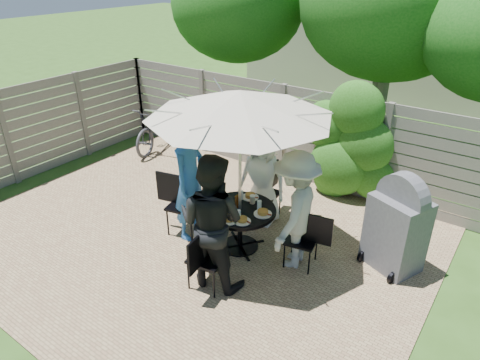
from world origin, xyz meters
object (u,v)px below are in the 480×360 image
Objects in this scene: glass_right at (259,205)px; coffee_cup at (253,200)px; person_back at (263,178)px; glass_back at (241,195)px; person_left at (190,181)px; person_right at (295,211)px; glass_front at (239,215)px; plate_right at (263,213)px; bicycle at (160,126)px; plate_extra at (242,220)px; umbrella at (240,104)px; bbq_grill at (397,226)px; chair_front at (208,269)px; chair_right at (302,250)px; plate_back at (250,196)px; glass_left at (221,204)px; plate_left at (218,202)px; syrup_jug at (238,201)px; plate_front at (229,219)px; person_front at (212,222)px; chair_back at (265,203)px; patio_table at (240,221)px.

glass_right is 0.20m from coffee_cup.
person_back is 11.38× the size of glass_back.
person_left is 1.66m from person_right.
glass_front and glass_right have the same top height.
bicycle reaches higher than plate_right.
person_back is at bearing 123.29° from plate_right.
person_left reaches higher than plate_extra.
bicycle is at bearing 150.54° from umbrella.
bbq_grill is at bearing 112.82° from person_right.
glass_front is at bearing -58.16° from umbrella.
glass_right is (0.38, -0.67, -0.04)m from person_back.
plate_extra is (0.06, 0.69, 0.43)m from chair_front.
chair_right reaches higher than plate_right.
chair_right is 1.01m from coffee_cup.
plate_back is 4.12m from bicycle.
plate_back is 1.86× the size of glass_left.
bicycle is at bearing 147.32° from plate_left.
chair_right is at bearing 7.06° from syrup_jug.
syrup_jug is (-0.13, 0.39, 0.06)m from plate_front.
bbq_grill is (2.13, 0.08, -0.14)m from person_back.
syrup_jug is 0.11× the size of bbq_grill.
umbrella reaches higher than chair_right.
umbrella is 20.69× the size of glass_front.
umbrella is 3.34× the size of chair_right.
person_front reaches higher than bicycle.
person_right is at bearing -0.95° from chair_right.
syrup_jug is at bearing -91.11° from plate_back.
glass_left is at bearing -105.52° from person_back.
person_back reaches higher than chair_front.
person_left is 7.24× the size of plate_left.
person_back is at bearing -41.76° from chair_right.
plate_right is at bearing 26.26° from chair_back.
plate_back is 0.32m from syrup_jug.
bicycle reaches higher than chair_right.
plate_back is at bearing -113.45° from person_right.
coffee_cup is (0.06, 0.23, 0.27)m from patio_table.
person_left is 0.98m from coffee_cup.
glass_left is 2.46m from bbq_grill.
glass_front is at bearing -52.12° from syrup_jug.
plate_left is (-0.35, -0.06, -1.54)m from umbrella.
person_front is 0.90m from syrup_jug.
glass_right reaches higher than plate_extra.
glass_back is at bearing 121.84° from umbrella.
umbrella is 1.67× the size of person_right.
plate_right is (0.35, 0.06, -1.54)m from umbrella.
chair_front is 0.81m from plate_extra.
umbrella is 24.14× the size of coffee_cup.
person_right is 1.19× the size of bbq_grill.
chair_back is 1.39m from plate_front.
glass_left is (-0.09, -0.39, 0.00)m from glass_back.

